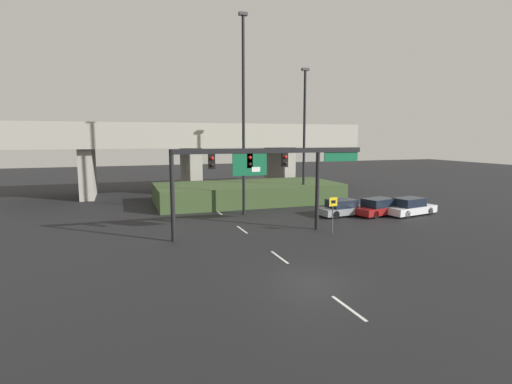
{
  "coord_description": "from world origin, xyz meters",
  "views": [
    {
      "loc": [
        -8.11,
        -15.77,
        6.49
      ],
      "look_at": [
        0.0,
        7.63,
        3.08
      ],
      "focal_mm": 28.0,
      "sensor_mm": 36.0,
      "label": 1
    }
  ],
  "objects_px": {
    "highway_light_pole_far": "(304,134)",
    "parked_sedan_mid_right": "(379,207)",
    "highway_light_pole_near": "(243,112)",
    "parked_sedan_far_right": "(410,207)",
    "speed_limit_sign": "(333,210)",
    "signal_gantry": "(264,166)",
    "parked_sedan_near_right": "(342,208)"
  },
  "relations": [
    {
      "from": "highway_light_pole_near",
      "to": "parked_sedan_far_right",
      "type": "distance_m",
      "value": 16.04
    },
    {
      "from": "highway_light_pole_near",
      "to": "parked_sedan_far_right",
      "type": "bearing_deg",
      "value": -20.06
    },
    {
      "from": "highway_light_pole_far",
      "to": "parked_sedan_mid_right",
      "type": "distance_m",
      "value": 10.04
    },
    {
      "from": "parked_sedan_far_right",
      "to": "signal_gantry",
      "type": "bearing_deg",
      "value": 177.64
    },
    {
      "from": "highway_light_pole_far",
      "to": "parked_sedan_near_right",
      "type": "distance_m",
      "value": 8.82
    },
    {
      "from": "highway_light_pole_far",
      "to": "signal_gantry",
      "type": "bearing_deg",
      "value": -127.83
    },
    {
      "from": "speed_limit_sign",
      "to": "parked_sedan_far_right",
      "type": "bearing_deg",
      "value": 21.07
    },
    {
      "from": "speed_limit_sign",
      "to": "parked_sedan_far_right",
      "type": "xyz_separation_m",
      "value": [
        9.49,
        3.66,
        -0.98
      ]
    },
    {
      "from": "parked_sedan_mid_right",
      "to": "parked_sedan_far_right",
      "type": "height_order",
      "value": "parked_sedan_far_right"
    },
    {
      "from": "signal_gantry",
      "to": "speed_limit_sign",
      "type": "bearing_deg",
      "value": -18.01
    },
    {
      "from": "highway_light_pole_near",
      "to": "parked_sedan_far_right",
      "type": "xyz_separation_m",
      "value": [
        13.14,
        -4.8,
        -7.86
      ]
    },
    {
      "from": "parked_sedan_mid_right",
      "to": "signal_gantry",
      "type": "bearing_deg",
      "value": -178.91
    },
    {
      "from": "signal_gantry",
      "to": "highway_light_pole_far",
      "type": "distance_m",
      "value": 12.97
    },
    {
      "from": "signal_gantry",
      "to": "parked_sedan_far_right",
      "type": "xyz_separation_m",
      "value": [
        13.94,
        2.21,
        -3.94
      ]
    },
    {
      "from": "highway_light_pole_near",
      "to": "parked_sedan_mid_right",
      "type": "xyz_separation_m",
      "value": [
        10.66,
        -3.96,
        -7.88
      ]
    },
    {
      "from": "parked_sedan_near_right",
      "to": "highway_light_pole_near",
      "type": "bearing_deg",
      "value": 151.27
    },
    {
      "from": "signal_gantry",
      "to": "highway_light_pole_near",
      "type": "height_order",
      "value": "highway_light_pole_near"
    },
    {
      "from": "highway_light_pole_near",
      "to": "signal_gantry",
      "type": "bearing_deg",
      "value": -96.55
    },
    {
      "from": "signal_gantry",
      "to": "highway_light_pole_near",
      "type": "distance_m",
      "value": 8.07
    },
    {
      "from": "highway_light_pole_near",
      "to": "parked_sedan_mid_right",
      "type": "distance_m",
      "value": 13.83
    },
    {
      "from": "highway_light_pole_far",
      "to": "parked_sedan_near_right",
      "type": "relative_size",
      "value": 2.88
    },
    {
      "from": "speed_limit_sign",
      "to": "parked_sedan_far_right",
      "type": "distance_m",
      "value": 10.22
    },
    {
      "from": "highway_light_pole_near",
      "to": "parked_sedan_mid_right",
      "type": "relative_size",
      "value": 3.25
    },
    {
      "from": "signal_gantry",
      "to": "parked_sedan_near_right",
      "type": "bearing_deg",
      "value": 24.49
    },
    {
      "from": "signal_gantry",
      "to": "parked_sedan_far_right",
      "type": "distance_m",
      "value": 14.66
    },
    {
      "from": "highway_light_pole_far",
      "to": "speed_limit_sign",
      "type": "bearing_deg",
      "value": -106.37
    },
    {
      "from": "parked_sedan_mid_right",
      "to": "parked_sedan_far_right",
      "type": "bearing_deg",
      "value": -32.57
    },
    {
      "from": "speed_limit_sign",
      "to": "parked_sedan_near_right",
      "type": "xyz_separation_m",
      "value": [
        3.98,
        5.29,
        -1.02
      ]
    },
    {
      "from": "signal_gantry",
      "to": "parked_sedan_far_right",
      "type": "height_order",
      "value": "signal_gantry"
    },
    {
      "from": "speed_limit_sign",
      "to": "highway_light_pole_near",
      "type": "bearing_deg",
      "value": 113.32
    },
    {
      "from": "parked_sedan_mid_right",
      "to": "speed_limit_sign",
      "type": "bearing_deg",
      "value": -161.15
    },
    {
      "from": "highway_light_pole_far",
      "to": "parked_sedan_mid_right",
      "type": "height_order",
      "value": "highway_light_pole_far"
    }
  ]
}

